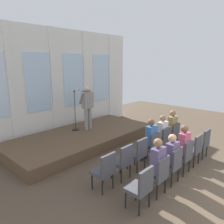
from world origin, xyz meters
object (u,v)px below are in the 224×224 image
object	(u,v)px
mic_stand	(75,122)
chair_r1_c3	(184,155)
chair_r0_c2	(139,152)
audience_r0_c5	(171,128)
audience_r1_c2	(170,156)
audience_r0_c3	(150,138)
chair_r0_c0	(105,169)
audience_r1_c1	(156,164)
audience_r1_c3	(182,147)
chair_r1_c1	(158,174)
chair_r1_c2	(172,163)
chair_r1_c5	(203,142)
audience_r0_c4	(161,133)
speaker	(87,104)
chair_r1_c4	(194,148)
chair_r0_c3	(152,145)
chair_r0_c5	(173,134)
chair_r0_c4	(163,139)
chair_r1_c0	(141,186)
chair_r0_c1	(123,160)

from	to	relation	value
mic_stand	chair_r1_c3	distance (m)	4.29
chair_r0_c2	audience_r0_c5	bearing A→B (deg)	2.24
audience_r0_c5	audience_r1_c2	bearing A→B (deg)	-153.27
chair_r0_c2	audience_r0_c5	world-z (taller)	audience_r0_c5
audience_r0_c3	chair_r1_c3	bearing A→B (deg)	-90.00
mic_stand	chair_r0_c0	size ratio (longest dim) A/B	1.65
audience_r1_c1	audience_r1_c3	xyz separation A→B (m)	(1.34, -0.00, 0.00)
chair_r1_c1	audience_r1_c1	world-z (taller)	audience_r1_c1
chair_r1_c2	chair_r1_c5	bearing A→B (deg)	0.00
audience_r0_c3	audience_r0_c4	distance (m)	0.67
speaker	audience_r0_c5	size ratio (longest dim) A/B	1.24
speaker	chair_r1_c4	world-z (taller)	speaker
chair_r0_c2	chair_r0_c3	size ratio (longest dim) A/B	1.00
chair_r0_c5	audience_r0_c5	size ratio (longest dim) A/B	0.68
chair_r0_c4	chair_r1_c2	world-z (taller)	same
mic_stand	chair_r1_c0	xyz separation A→B (m)	(-1.72, -4.28, -0.18)
chair_r0_c0	audience_r1_c3	xyz separation A→B (m)	(2.01, -0.94, 0.22)
chair_r1_c0	chair_r1_c3	xyz separation A→B (m)	(2.01, 0.00, 0.00)
audience_r1_c1	chair_r1_c3	xyz separation A→B (m)	(1.34, -0.08, -0.21)
audience_r0_c3	chair_r0_c4	world-z (taller)	audience_r0_c3
chair_r0_c1	audience_r0_c5	size ratio (longest dim) A/B	0.68
chair_r1_c4	chair_r1_c3	bearing A→B (deg)	180.00
chair_r0_c3	audience_r0_c3	bearing A→B (deg)	90.00
chair_r1_c5	chair_r0_c2	bearing A→B (deg)	153.15
speaker	chair_r1_c5	distance (m)	4.29
audience_r0_c3	chair_r1_c2	world-z (taller)	audience_r0_c3
mic_stand	audience_r1_c2	size ratio (longest dim) A/B	1.22
audience_r1_c1	mic_stand	bearing A→B (deg)	75.91
audience_r1_c3	chair_r1_c5	xyz separation A→B (m)	(1.34, -0.08, -0.22)
chair_r0_c4	chair_r1_c2	bearing A→B (deg)	-142.79
chair_r0_c2	audience_r0_c4	xyz separation A→B (m)	(1.34, 0.08, 0.20)
chair_r1_c2	chair_r1_c5	xyz separation A→B (m)	(2.01, 0.00, 0.00)
chair_r0_c5	chair_r1_c5	size ratio (longest dim) A/B	1.00
chair_r0_c4	chair_r0_c5	world-z (taller)	same
audience_r0_c5	chair_r1_c5	size ratio (longest dim) A/B	1.46
audience_r0_c3	chair_r1_c2	distance (m)	1.30
chair_r0_c1	chair_r1_c3	size ratio (longest dim) A/B	1.00
chair_r0_c4	audience_r1_c2	world-z (taller)	audience_r1_c2
chair_r0_c3	chair_r0_c4	size ratio (longest dim) A/B	1.00
audience_r0_c5	chair_r1_c5	xyz separation A→B (m)	(0.00, -1.10, -0.23)
chair_r1_c5	audience_r1_c3	bearing A→B (deg)	176.61
chair_r0_c3	chair_r1_c1	xyz separation A→B (m)	(-1.34, -1.02, 0.00)
chair_r1_c1	chair_r1_c2	world-z (taller)	same
audience_r0_c3	audience_r0_c5	bearing A→B (deg)	-0.08
chair_r1_c3	mic_stand	bearing A→B (deg)	93.80
chair_r0_c4	chair_r1_c3	world-z (taller)	same
chair_r0_c2	chair_r0_c1	bearing A→B (deg)	180.00
chair_r0_c2	chair_r0_c0	bearing A→B (deg)	180.00
chair_r0_c0	chair_r0_c3	size ratio (longest dim) A/B	1.00
speaker	chair_r0_c3	world-z (taller)	speaker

